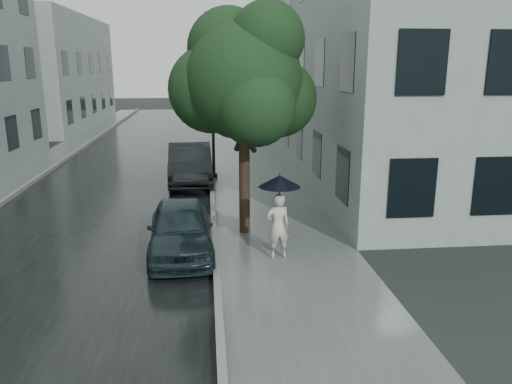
{
  "coord_description": "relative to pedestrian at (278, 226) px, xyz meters",
  "views": [
    {
      "loc": [
        -1.72,
        -10.01,
        4.58
      ],
      "look_at": [
        -0.46,
        2.63,
        1.3
      ],
      "focal_mm": 35.0,
      "sensor_mm": 36.0,
      "label": 1
    }
  ],
  "objects": [
    {
      "name": "kerb_far",
      "position": [
        -8.5,
        10.77,
        -0.73
      ],
      "size": [
        0.15,
        60.0,
        0.15
      ],
      "primitive_type": "cube",
      "color": "slate",
      "rests_on": "ground"
    },
    {
      "name": "asphalt_road",
      "position": [
        -5.0,
        10.77,
        -0.81
      ],
      "size": [
        6.85,
        60.0,
        0.0
      ],
      "primitive_type": "cube",
      "color": "black",
      "rests_on": "ground"
    },
    {
      "name": "building_near",
      "position": [
        5.54,
        18.27,
        3.69
      ],
      "size": [
        7.02,
        36.0,
        9.0
      ],
      "color": "gray",
      "rests_on": "ground"
    },
    {
      "name": "sidewalk_far",
      "position": [
        -9.43,
        10.77,
        -0.8
      ],
      "size": [
        1.7,
        60.0,
        0.01
      ],
      "primitive_type": "cube",
      "color": "#4C5451",
      "rests_on": "ground"
    },
    {
      "name": "car_far",
      "position": [
        -2.33,
        8.27,
        -0.03
      ],
      "size": [
        1.8,
        4.72,
        1.54
      ],
      "primitive_type": "imported",
      "rotation": [
        0.0,
        0.0,
        0.04
      ],
      "color": "black",
      "rests_on": "ground"
    },
    {
      "name": "car_near",
      "position": [
        -2.34,
        0.54,
        -0.15
      ],
      "size": [
        1.71,
        3.89,
        1.3
      ],
      "primitive_type": "imported",
      "rotation": [
        0.0,
        0.0,
        0.04
      ],
      "color": "#19262A",
      "rests_on": "ground"
    },
    {
      "name": "sidewalk",
      "position": [
        0.32,
        10.77,
        -0.8
      ],
      "size": [
        3.5,
        60.0,
        0.01
      ],
      "primitive_type": "cube",
      "color": "slate",
      "rests_on": "ground"
    },
    {
      "name": "umbrella",
      "position": [
        0.03,
        0.04,
        1.1
      ],
      "size": [
        1.26,
        1.26,
        1.16
      ],
      "rotation": [
        0.0,
        0.0,
        0.27
      ],
      "color": "black",
      "rests_on": "ground"
    },
    {
      "name": "kerb_near",
      "position": [
        -1.5,
        10.77,
        -0.73
      ],
      "size": [
        0.15,
        60.0,
        0.15
      ],
      "primitive_type": "cube",
      "color": "slate",
      "rests_on": "ground"
    },
    {
      "name": "building_far_b",
      "position": [
        -13.7,
        28.77,
        3.19
      ],
      "size": [
        7.02,
        18.0,
        8.0
      ],
      "color": "gray",
      "rests_on": "ground"
    },
    {
      "name": "pedestrian",
      "position": [
        0.0,
        0.0,
        0.0
      ],
      "size": [
        0.64,
        0.47,
        1.6
      ],
      "primitive_type": "imported",
      "rotation": [
        0.0,
        0.0,
        3.3
      ],
      "color": "#BBB2A4",
      "rests_on": "sidewalk"
    },
    {
      "name": "street_tree",
      "position": [
        -0.65,
        2.1,
        3.37
      ],
      "size": [
        4.01,
        3.64,
        6.13
      ],
      "color": "#332619",
      "rests_on": "ground"
    },
    {
      "name": "ground",
      "position": [
        0.07,
        -1.23,
        -0.81
      ],
      "size": [
        120.0,
        120.0,
        0.0
      ],
      "primitive_type": "plane",
      "color": "black",
      "rests_on": "ground"
    },
    {
      "name": "lamp_post",
      "position": [
        -1.52,
        8.83,
        2.39
      ],
      "size": [
        0.83,
        0.45,
        5.62
      ],
      "rotation": [
        0.0,
        0.0,
        0.28
      ],
      "color": "black",
      "rests_on": "ground"
    }
  ]
}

